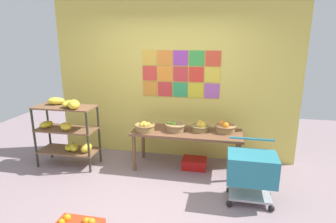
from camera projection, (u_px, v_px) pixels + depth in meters
name	position (u px, v px, depth m)	size (l,w,h in m)	color
ground	(148.00, 206.00, 3.61)	(9.33, 9.33, 0.00)	gray
back_wall_with_art	(173.00, 81.00, 4.86)	(4.25, 0.07, 2.75)	#DCC555
banana_shelf_unit	(67.00, 125.00, 4.60)	(0.99, 0.50, 1.17)	#2B2D1E
display_table	(187.00, 136.00, 4.51)	(1.76, 0.63, 0.64)	brown
fruit_basket_left	(175.00, 127.00, 4.51)	(0.33, 0.33, 0.15)	#967348
fruit_basket_back_right	(145.00, 127.00, 4.48)	(0.33, 0.33, 0.17)	olive
fruit_basket_back_left	(225.00, 127.00, 4.46)	(0.34, 0.34, 0.17)	olive
fruit_basket_centre	(201.00, 126.00, 4.50)	(0.31, 0.31, 0.16)	olive
produce_crate_under_table	(194.00, 163.00, 4.64)	(0.39, 0.30, 0.16)	red
shopping_cart	(251.00, 170.00, 3.59)	(0.62, 0.48, 0.81)	black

